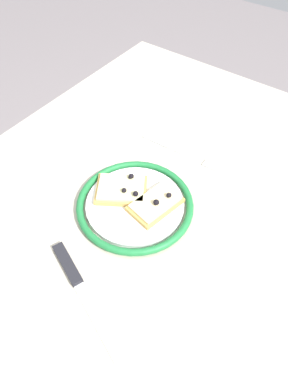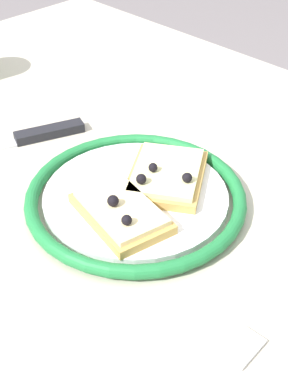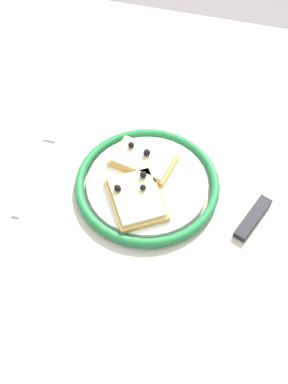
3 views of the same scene
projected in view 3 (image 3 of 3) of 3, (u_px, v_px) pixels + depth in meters
name	position (u px, v px, depth m)	size (l,w,h in m)	color
ground_plane	(150.00, 322.00, 1.44)	(6.00, 6.00, 0.00)	slate
dining_table	(153.00, 195.00, 0.89)	(1.15, 0.90, 0.75)	#BCB29E
plate	(148.00, 184.00, 0.79)	(0.24, 0.24, 0.02)	white
pizza_slice_near	(136.00, 198.00, 0.76)	(0.12, 0.13, 0.03)	tan
pizza_slice_far	(143.00, 160.00, 0.80)	(0.12, 0.09, 0.03)	tan
knife	(263.00, 205.00, 0.77)	(0.11, 0.23, 0.01)	silver
fork	(37.00, 167.00, 0.82)	(0.03, 0.20, 0.00)	silver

